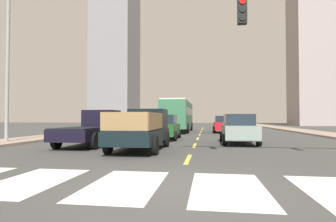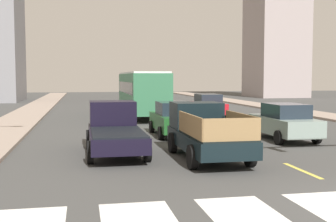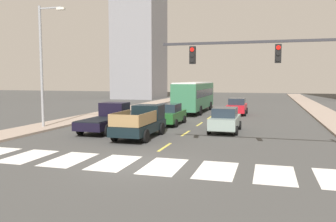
# 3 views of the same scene
# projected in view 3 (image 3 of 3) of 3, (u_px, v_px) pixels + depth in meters

# --- Properties ---
(ground_plane) EXTENTS (160.00, 160.00, 0.00)m
(ground_plane) POSITION_uv_depth(u_px,v_px,m) (138.00, 165.00, 15.07)
(ground_plane) COLOR #424241
(sidewalk_left) EXTENTS (2.89, 110.00, 0.15)m
(sidewalk_left) POSITION_uv_depth(u_px,v_px,m) (101.00, 115.00, 35.33)
(sidewalk_left) COLOR gray
(sidewalk_left) RESTS_ON ground
(crosswalk_stripe_1) EXTENTS (1.56, 2.96, 0.01)m
(crosswalk_stripe_1) POSITION_uv_depth(u_px,v_px,m) (28.00, 156.00, 16.64)
(crosswalk_stripe_1) COLOR white
(crosswalk_stripe_1) RESTS_ON ground
(crosswalk_stripe_2) EXTENTS (1.56, 2.96, 0.01)m
(crosswalk_stripe_2) POSITION_uv_depth(u_px,v_px,m) (69.00, 159.00, 16.01)
(crosswalk_stripe_2) COLOR white
(crosswalk_stripe_2) RESTS_ON ground
(crosswalk_stripe_3) EXTENTS (1.56, 2.96, 0.01)m
(crosswalk_stripe_3) POSITION_uv_depth(u_px,v_px,m) (114.00, 163.00, 15.38)
(crosswalk_stripe_3) COLOR white
(crosswalk_stripe_3) RESTS_ON ground
(crosswalk_stripe_4) EXTENTS (1.56, 2.96, 0.01)m
(crosswalk_stripe_4) POSITION_uv_depth(u_px,v_px,m) (163.00, 166.00, 14.75)
(crosswalk_stripe_4) COLOR white
(crosswalk_stripe_4) RESTS_ON ground
(crosswalk_stripe_5) EXTENTS (1.56, 2.96, 0.01)m
(crosswalk_stripe_5) POSITION_uv_depth(u_px,v_px,m) (216.00, 170.00, 14.12)
(crosswalk_stripe_5) COLOR white
(crosswalk_stripe_5) RESTS_ON ground
(crosswalk_stripe_6) EXTENTS (1.56, 2.96, 0.01)m
(crosswalk_stripe_6) POSITION_uv_depth(u_px,v_px,m) (275.00, 174.00, 13.50)
(crosswalk_stripe_6) COLOR white
(crosswalk_stripe_6) RESTS_ON ground
(lane_dash_0) EXTENTS (0.16, 2.40, 0.01)m
(lane_dash_0) POSITION_uv_depth(u_px,v_px,m) (165.00, 147.00, 18.89)
(lane_dash_0) COLOR #DAC84B
(lane_dash_0) RESTS_ON ground
(lane_dash_1) EXTENTS (0.16, 2.40, 0.01)m
(lane_dash_1) POSITION_uv_depth(u_px,v_px,m) (186.00, 133.00, 23.67)
(lane_dash_1) COLOR #DAC84B
(lane_dash_1) RESTS_ON ground
(lane_dash_2) EXTENTS (0.16, 2.40, 0.01)m
(lane_dash_2) POSITION_uv_depth(u_px,v_px,m) (200.00, 124.00, 28.46)
(lane_dash_2) COLOR #DAC84B
(lane_dash_2) RESTS_ON ground
(lane_dash_3) EXTENTS (0.16, 2.40, 0.01)m
(lane_dash_3) POSITION_uv_depth(u_px,v_px,m) (210.00, 118.00, 33.24)
(lane_dash_3) COLOR #DAC84B
(lane_dash_3) RESTS_ON ground
(lane_dash_4) EXTENTS (0.16, 2.40, 0.01)m
(lane_dash_4) POSITION_uv_depth(u_px,v_px,m) (217.00, 113.00, 38.02)
(lane_dash_4) COLOR #DAC84B
(lane_dash_4) RESTS_ON ground
(lane_dash_5) EXTENTS (0.16, 2.40, 0.01)m
(lane_dash_5) POSITION_uv_depth(u_px,v_px,m) (223.00, 109.00, 42.80)
(lane_dash_5) COLOR #DAC84B
(lane_dash_5) RESTS_ON ground
(lane_dash_6) EXTENTS (0.16, 2.40, 0.01)m
(lane_dash_6) POSITION_uv_depth(u_px,v_px,m) (227.00, 106.00, 47.59)
(lane_dash_6) COLOR #DAC84B
(lane_dash_6) RESTS_ON ground
(lane_dash_7) EXTENTS (0.16, 2.40, 0.01)m
(lane_dash_7) POSITION_uv_depth(u_px,v_px,m) (231.00, 103.00, 52.37)
(lane_dash_7) COLOR #DAC84B
(lane_dash_7) RESTS_ON ground
(pickup_stakebed) EXTENTS (2.18, 5.20, 1.96)m
(pickup_stakebed) POSITION_uv_depth(u_px,v_px,m) (142.00, 122.00, 22.20)
(pickup_stakebed) COLOR black
(pickup_stakebed) RESTS_ON ground
(pickup_dark) EXTENTS (2.18, 5.20, 1.96)m
(pickup_dark) POSITION_uv_depth(u_px,v_px,m) (108.00, 118.00, 24.60)
(pickup_dark) COLOR black
(pickup_dark) RESTS_ON ground
(city_bus) EXTENTS (2.72, 10.80, 3.32)m
(city_bus) POSITION_uv_depth(u_px,v_px,m) (194.00, 95.00, 38.17)
(city_bus) COLOR #326D4A
(city_bus) RESTS_ON ground
(sedan_near_right) EXTENTS (2.02, 4.40, 1.72)m
(sedan_near_right) POSITION_uv_depth(u_px,v_px,m) (225.00, 120.00, 24.24)
(sedan_near_right) COLOR gray
(sedan_near_right) RESTS_ON ground
(sedan_near_left) EXTENTS (2.02, 4.40, 1.72)m
(sedan_near_left) POSITION_uv_depth(u_px,v_px,m) (237.00, 106.00, 35.87)
(sedan_near_left) COLOR red
(sedan_near_left) RESTS_ON ground
(sedan_far) EXTENTS (2.02, 4.40, 1.72)m
(sedan_far) POSITION_uv_depth(u_px,v_px,m) (169.00, 114.00, 27.96)
(sedan_far) COLOR #205925
(sedan_far) RESTS_ON ground
(traffic_signal_gantry) EXTENTS (9.96, 0.27, 6.00)m
(traffic_signal_gantry) POSITION_uv_depth(u_px,v_px,m) (306.00, 67.00, 15.38)
(traffic_signal_gantry) COLOR #2D2D33
(traffic_signal_gantry) RESTS_ON ground
(streetlight_left) EXTENTS (2.20, 0.28, 9.00)m
(streetlight_left) POSITION_uv_depth(u_px,v_px,m) (43.00, 62.00, 25.52)
(streetlight_left) COLOR gray
(streetlight_left) RESTS_ON ground
(block_mid_left) EXTENTS (8.03, 9.79, 33.55)m
(block_mid_left) POSITION_uv_depth(u_px,v_px,m) (140.00, 9.00, 64.85)
(block_mid_left) COLOR gray
(block_mid_left) RESTS_ON ground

